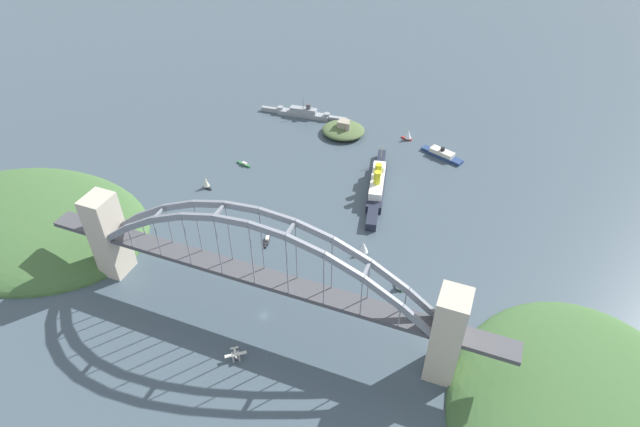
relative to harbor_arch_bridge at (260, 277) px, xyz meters
The scene contains 15 objects.
ground_plane 27.82m from the harbor_arch_bridge, behind, with size 1400.00×1400.00×0.00m, color #3D4C56.
harbor_arch_bridge is the anchor object (origin of this frame).
headland_west_shore 172.47m from the harbor_arch_bridge, behind, with size 161.10×114.35×25.09m.
headland_east_shore 153.63m from the harbor_arch_bridge, ahead, with size 114.30×136.52×23.61m.
ocean_liner 128.99m from the harbor_arch_bridge, 79.71° to the left, with size 23.50×85.94×19.39m.
naval_cruiser 213.73m from the harbor_arch_bridge, 107.28° to the left, with size 73.40×10.57×17.54m.
harbor_ferry_steamer 192.85m from the harbor_arch_bridge, 73.22° to the left, with size 32.84×17.59×7.72m.
fort_island_mid_harbor 190.87m from the harbor_arch_bridge, 97.11° to the left, with size 33.30×31.84×12.07m.
seaplane_taxiing_near_bridge 38.19m from the harbor_arch_bridge, 91.30° to the right, with size 9.25×8.79×4.97m.
small_boat_0 77.74m from the harbor_arch_bridge, 35.90° to the left, with size 7.19×6.65×8.28m.
small_boat_1 62.98m from the harbor_arch_bridge, 114.21° to the left, with size 4.70×12.67×2.43m.
small_boat_2 200.86m from the harbor_arch_bridge, 82.59° to the left, with size 8.93×5.94×9.16m.
small_boat_3 123.22m from the harbor_arch_bridge, 134.84° to the left, with size 7.33×5.31×9.25m.
small_boat_4 143.79m from the harbor_arch_bridge, 122.04° to the left, with size 12.14×4.28×2.46m.
small_boat_5 74.79m from the harbor_arch_bridge, 62.19° to the left, with size 7.24×10.30×9.71m.
Camera 1 is at (91.85, -154.09, 208.75)m, focal length 29.44 mm.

